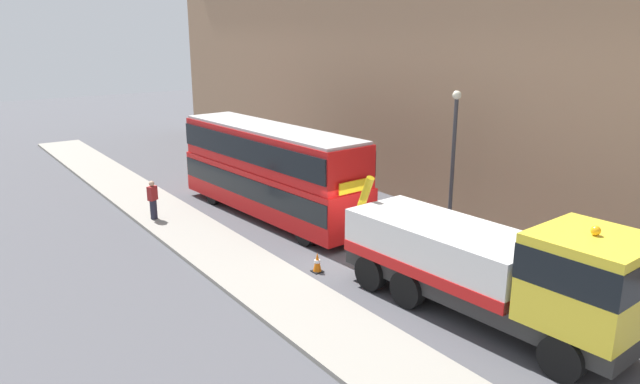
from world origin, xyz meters
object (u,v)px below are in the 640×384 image
double_decker_bus (270,168)px  pedestrian_onlooker (153,200)px  street_lamp (454,149)px  traffic_cone_near_bus (317,263)px  recovery_tow_truck (493,266)px

double_decker_bus → pedestrian_onlooker: bearing=-119.6°
double_decker_bus → street_lamp: size_ratio=1.91×
pedestrian_onlooker → traffic_cone_near_bus: 9.03m
recovery_tow_truck → pedestrian_onlooker: (-14.45, -4.65, -0.77)m
traffic_cone_near_bus → double_decker_bus: bearing=163.2°
double_decker_bus → street_lamp: bearing=36.2°
recovery_tow_truck → pedestrian_onlooker: 15.20m
double_decker_bus → street_lamp: 7.97m
pedestrian_onlooker → traffic_cone_near_bus: pedestrian_onlooker is taller
traffic_cone_near_bus → street_lamp: (-0.37, 7.02, 3.13)m
pedestrian_onlooker → traffic_cone_near_bus: size_ratio=2.38×
recovery_tow_truck → double_decker_bus: size_ratio=0.92×
recovery_tow_truck → street_lamp: bearing=136.9°
recovery_tow_truck → double_decker_bus: 12.25m
recovery_tow_truck → pedestrian_onlooker: bearing=-166.2°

